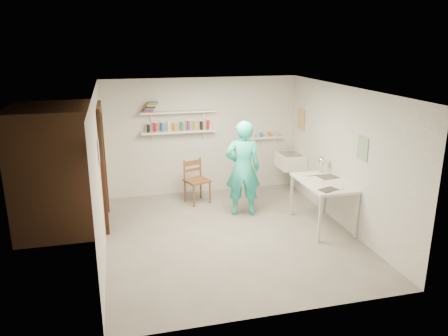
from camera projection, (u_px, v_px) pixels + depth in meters
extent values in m
cube|color=slate|center=(230.00, 235.00, 7.27)|extent=(4.00, 4.50, 0.02)
cube|color=silver|center=(230.00, 89.00, 6.58)|extent=(4.00, 4.50, 0.02)
cube|color=silver|center=(202.00, 136.00, 9.03)|extent=(4.00, 0.02, 2.40)
cube|color=silver|center=(283.00, 221.00, 4.82)|extent=(4.00, 0.02, 2.40)
cube|color=silver|center=(99.00, 175.00, 6.45)|extent=(0.02, 4.50, 2.40)
cube|color=silver|center=(345.00, 158.00, 7.40)|extent=(0.02, 4.50, 2.40)
cube|color=black|center=(103.00, 168.00, 7.49)|extent=(0.02, 0.90, 2.00)
cube|color=brown|center=(59.00, 169.00, 7.31)|extent=(1.40, 1.50, 2.10)
cube|color=brown|center=(99.00, 107.00, 7.20)|extent=(0.06, 1.05, 0.10)
cube|color=brown|center=(103.00, 177.00, 7.03)|extent=(0.06, 0.10, 2.00)
cube|color=brown|center=(104.00, 161.00, 7.96)|extent=(0.06, 0.10, 2.00)
cube|color=white|center=(179.00, 132.00, 8.74)|extent=(1.50, 0.22, 0.03)
cube|color=white|center=(178.00, 112.00, 8.63)|extent=(1.50, 0.22, 0.03)
cube|color=white|center=(265.00, 137.00, 9.28)|extent=(0.70, 0.14, 0.03)
cube|color=#334C7F|center=(99.00, 151.00, 6.41)|extent=(0.01, 0.28, 0.36)
cube|color=#995933|center=(301.00, 119.00, 8.96)|extent=(0.01, 0.34, 0.42)
cube|color=#3F724C|center=(362.00, 148.00, 6.79)|extent=(0.01, 0.30, 0.38)
cube|color=white|center=(290.00, 161.00, 9.06)|extent=(0.48, 0.60, 0.30)
imported|color=#27C7B2|center=(243.00, 169.00, 7.89)|extent=(0.71, 0.53, 1.76)
cylinder|color=beige|center=(238.00, 150.00, 7.99)|extent=(0.32, 0.09, 0.32)
cube|color=brown|center=(197.00, 181.00, 8.58)|extent=(0.54, 0.53, 0.92)
cube|color=silver|center=(322.00, 204.00, 7.51)|extent=(0.74, 1.23, 0.82)
sphere|color=silver|center=(322.00, 161.00, 7.83)|extent=(0.15, 0.15, 0.15)
cylinder|color=black|center=(147.00, 128.00, 8.57)|extent=(0.06, 0.06, 0.17)
cylinder|color=red|center=(154.00, 128.00, 8.60)|extent=(0.06, 0.06, 0.17)
cylinder|color=blue|center=(161.00, 127.00, 8.63)|extent=(0.06, 0.06, 0.17)
cylinder|color=white|center=(168.00, 127.00, 8.67)|extent=(0.06, 0.06, 0.17)
cylinder|color=orange|center=(175.00, 127.00, 8.70)|extent=(0.06, 0.06, 0.17)
cylinder|color=#268C3F|center=(182.00, 126.00, 8.73)|extent=(0.06, 0.06, 0.17)
cylinder|color=#8C268C|center=(189.00, 126.00, 8.77)|extent=(0.06, 0.06, 0.17)
cylinder|color=gold|center=(196.00, 126.00, 8.80)|extent=(0.06, 0.06, 0.17)
cylinder|color=black|center=(203.00, 126.00, 8.83)|extent=(0.06, 0.06, 0.17)
cylinder|color=red|center=(209.00, 125.00, 8.86)|extent=(0.06, 0.06, 0.17)
cube|color=red|center=(147.00, 111.00, 8.48)|extent=(0.18, 0.14, 0.03)
cube|color=#1933A5|center=(148.00, 110.00, 8.48)|extent=(0.18, 0.14, 0.03)
cube|color=orange|center=(149.00, 109.00, 8.47)|extent=(0.18, 0.14, 0.03)
cube|color=black|center=(150.00, 107.00, 8.47)|extent=(0.18, 0.14, 0.03)
cube|color=yellow|center=(151.00, 106.00, 8.47)|extent=(0.18, 0.14, 0.03)
cube|color=#338C4C|center=(152.00, 104.00, 8.46)|extent=(0.18, 0.14, 0.03)
cube|color=#8C3F8C|center=(153.00, 103.00, 8.46)|extent=(0.18, 0.14, 0.03)
cylinder|color=silver|center=(256.00, 135.00, 9.22)|extent=(0.07, 0.07, 0.09)
cylinder|color=#335999|center=(262.00, 135.00, 9.25)|extent=(0.07, 0.07, 0.09)
cylinder|color=orange|center=(268.00, 135.00, 9.28)|extent=(0.07, 0.07, 0.09)
cylinder|color=#999999|center=(274.00, 134.00, 9.31)|extent=(0.07, 0.07, 0.09)
cube|color=silver|center=(324.00, 181.00, 7.39)|extent=(0.30, 0.22, 0.00)
cube|color=#4C4742|center=(324.00, 181.00, 7.39)|extent=(0.30, 0.22, 0.00)
cube|color=beige|center=(324.00, 181.00, 7.39)|extent=(0.30, 0.22, 0.00)
cube|color=#383330|center=(324.00, 181.00, 7.39)|extent=(0.30, 0.22, 0.00)
cube|color=silver|center=(324.00, 180.00, 7.39)|extent=(0.30, 0.22, 0.00)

